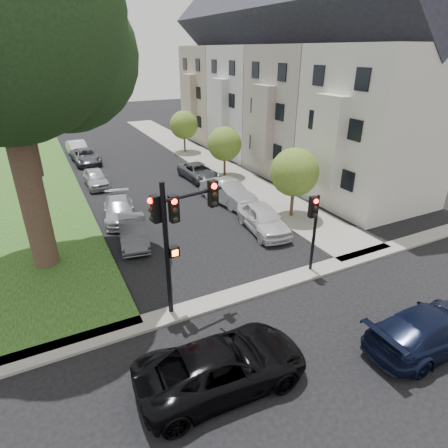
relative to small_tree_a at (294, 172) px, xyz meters
name	(u,v)px	position (x,y,z in m)	size (l,w,h in m)	color
ground	(281,317)	(-6.20, -7.84, -2.94)	(140.00, 140.00, 0.00)	black
grass_strip	(21,179)	(-15.20, 16.16, -2.88)	(8.00, 44.00, 0.12)	#1A340C
sidewalk_right	(198,156)	(0.55, 16.16, -2.88)	(3.50, 44.00, 0.12)	gray
sidewalk_cross	(255,290)	(-6.20, -5.84, -2.88)	(60.00, 1.00, 0.12)	gray
house_a	(379,97)	(6.25, 0.16, 4.00)	(7.70, 7.55, 15.97)	beige
house_b	(304,87)	(6.25, 7.66, 4.00)	(7.70, 7.55, 15.97)	tan
house_c	(255,81)	(6.25, 15.16, 4.00)	(7.70, 7.55, 15.97)	#A09F9C
house_d	(220,76)	(6.25, 22.66, 4.00)	(7.70, 7.55, 15.97)	gray
small_tree_a	(294,172)	(0.00, 0.00, 0.00)	(2.94, 2.94, 4.42)	black
small_tree_b	(225,144)	(0.00, 9.31, -0.20)	(2.75, 2.75, 4.12)	black
small_tree_c	(184,125)	(0.00, 18.33, -0.16)	(2.79, 2.79, 4.18)	black
traffic_signal_main	(176,225)	(-9.56, -5.61, 0.90)	(2.73, 0.71, 5.57)	black
traffic_signal_secondary	(314,220)	(-3.11, -5.65, -0.23)	(0.51, 0.41, 3.88)	black
car_cross_near	(222,365)	(-9.72, -9.70, -2.18)	(2.51, 5.45, 1.51)	black
car_cross_far	(431,329)	(-2.43, -11.52, -2.19)	(2.10, 5.17, 1.50)	black
car_parked_0	(263,218)	(-2.66, -0.87, -2.16)	(1.85, 4.59, 1.56)	silver
car_parked_1	(228,192)	(-2.45, 3.99, -2.16)	(1.65, 4.72, 1.56)	#999BA0
car_parked_2	(199,172)	(-2.21, 9.60, -2.30)	(2.10, 4.56, 1.27)	#3F4247
car_parked_5	(133,232)	(-9.78, 1.04, -2.26)	(1.43, 4.10, 1.35)	#3F4247
car_parked_6	(119,210)	(-9.75, 4.55, -2.29)	(1.81, 4.46, 1.29)	#999BA0
car_parked_7	(96,178)	(-9.97, 11.60, -2.27)	(1.57, 3.89, 1.33)	#999BA0
car_parked_8	(86,156)	(-9.66, 18.74, -2.28)	(2.19, 4.76, 1.32)	#3F4247
car_parked_9	(78,149)	(-9.98, 21.72, -2.20)	(1.55, 4.45, 1.47)	silver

